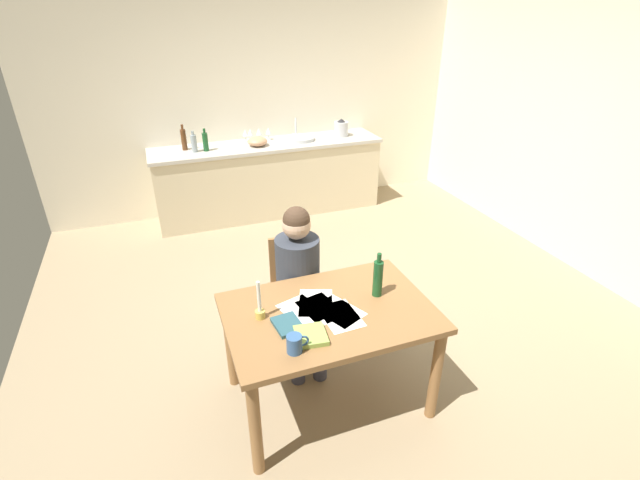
% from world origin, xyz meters
% --- Properties ---
extents(ground_plane, '(5.20, 5.20, 0.04)m').
position_xyz_m(ground_plane, '(0.00, 0.00, -0.02)').
color(ground_plane, '#937F60').
extents(wall_back, '(5.20, 0.12, 2.60)m').
position_xyz_m(wall_back, '(0.00, 2.60, 1.30)').
color(wall_back, silver).
rests_on(wall_back, ground).
extents(wall_right, '(0.12, 5.20, 2.60)m').
position_xyz_m(wall_right, '(2.60, 0.00, 1.30)').
color(wall_right, silver).
rests_on(wall_right, ground).
extents(kitchen_counter, '(2.79, 0.64, 0.90)m').
position_xyz_m(kitchen_counter, '(0.00, 2.24, 0.45)').
color(kitchen_counter, beige).
rests_on(kitchen_counter, ground).
extents(dining_table, '(1.28, 0.86, 0.74)m').
position_xyz_m(dining_table, '(-0.45, -0.95, 0.63)').
color(dining_table, olive).
rests_on(dining_table, ground).
extents(chair_at_table, '(0.45, 0.45, 0.87)m').
position_xyz_m(chair_at_table, '(-0.45, -0.28, 0.49)').
color(chair_at_table, olive).
rests_on(chair_at_table, ground).
extents(person_seated, '(0.37, 0.62, 1.19)m').
position_xyz_m(person_seated, '(-0.47, -0.43, 0.68)').
color(person_seated, '#333842').
rests_on(person_seated, ground).
extents(coffee_mug, '(0.13, 0.09, 0.10)m').
position_xyz_m(coffee_mug, '(-0.76, -1.23, 0.79)').
color(coffee_mug, '#33598C').
rests_on(coffee_mug, dining_table).
extents(candlestick, '(0.06, 0.06, 0.26)m').
position_xyz_m(candlestick, '(-0.86, -0.87, 0.81)').
color(candlestick, gold).
rests_on(candlestick, dining_table).
extents(book_magazine, '(0.20, 0.21, 0.03)m').
position_xyz_m(book_magazine, '(-0.64, -1.15, 0.76)').
color(book_magazine, '#90AE4E').
rests_on(book_magazine, dining_table).
extents(book_cookery, '(0.17, 0.21, 0.02)m').
position_xyz_m(book_cookery, '(-0.73, -1.01, 0.75)').
color(book_cookery, '#29505B').
rests_on(book_cookery, dining_table).
extents(paper_letter, '(0.29, 0.34, 0.00)m').
position_xyz_m(paper_letter, '(-0.61, -0.90, 0.74)').
color(paper_letter, white).
rests_on(paper_letter, dining_table).
extents(paper_bill, '(0.27, 0.33, 0.00)m').
position_xyz_m(paper_bill, '(-0.49, -0.92, 0.74)').
color(paper_bill, white).
rests_on(paper_bill, dining_table).
extents(paper_envelope, '(0.31, 0.36, 0.00)m').
position_xyz_m(paper_envelope, '(-0.40, -0.98, 0.74)').
color(paper_envelope, white).
rests_on(paper_envelope, dining_table).
extents(paper_receipt, '(0.30, 0.35, 0.00)m').
position_xyz_m(paper_receipt, '(-0.50, -0.85, 0.74)').
color(paper_receipt, white).
rests_on(paper_receipt, dining_table).
extents(paper_notice, '(0.22, 0.30, 0.00)m').
position_xyz_m(paper_notice, '(-0.41, -1.03, 0.74)').
color(paper_notice, white).
rests_on(paper_notice, dining_table).
extents(wine_bottle_on_table, '(0.06, 0.06, 0.31)m').
position_xyz_m(wine_bottle_on_table, '(-0.10, -0.90, 0.87)').
color(wine_bottle_on_table, '#194C23').
rests_on(wine_bottle_on_table, dining_table).
extents(sink_unit, '(0.36, 0.36, 0.24)m').
position_xyz_m(sink_unit, '(0.41, 2.24, 0.92)').
color(sink_unit, '#B2B7BC').
rests_on(sink_unit, kitchen_counter).
extents(bottle_oil, '(0.06, 0.06, 0.29)m').
position_xyz_m(bottle_oil, '(-0.96, 2.31, 1.02)').
color(bottle_oil, '#593319').
rests_on(bottle_oil, kitchen_counter).
extents(bottle_vinegar, '(0.07, 0.07, 0.24)m').
position_xyz_m(bottle_vinegar, '(-0.87, 2.19, 1.00)').
color(bottle_vinegar, '#8C999E').
rests_on(bottle_vinegar, kitchen_counter).
extents(bottle_wine_red, '(0.06, 0.06, 0.26)m').
position_xyz_m(bottle_wine_red, '(-0.74, 2.18, 1.01)').
color(bottle_wine_red, '#194C23').
rests_on(bottle_wine_red, kitchen_counter).
extents(mixing_bowl, '(0.24, 0.24, 0.11)m').
position_xyz_m(mixing_bowl, '(-0.14, 2.18, 0.95)').
color(mixing_bowl, tan).
rests_on(mixing_bowl, kitchen_counter).
extents(stovetop_kettle, '(0.18, 0.18, 0.22)m').
position_xyz_m(stovetop_kettle, '(0.96, 2.24, 1.00)').
color(stovetop_kettle, '#B7BABF').
rests_on(stovetop_kettle, kitchen_counter).
extents(wine_glass_near_sink, '(0.07, 0.07, 0.15)m').
position_xyz_m(wine_glass_near_sink, '(0.06, 2.39, 1.01)').
color(wine_glass_near_sink, silver).
rests_on(wine_glass_near_sink, kitchen_counter).
extents(wine_glass_by_kettle, '(0.07, 0.07, 0.15)m').
position_xyz_m(wine_glass_by_kettle, '(-0.06, 2.39, 1.01)').
color(wine_glass_by_kettle, silver).
rests_on(wine_glass_by_kettle, kitchen_counter).
extents(wine_glass_back_left, '(0.07, 0.07, 0.15)m').
position_xyz_m(wine_glass_back_left, '(-0.17, 2.39, 1.01)').
color(wine_glass_back_left, silver).
rests_on(wine_glass_back_left, kitchen_counter).
extents(wine_glass_back_right, '(0.07, 0.07, 0.15)m').
position_xyz_m(wine_glass_back_right, '(-0.23, 2.39, 1.01)').
color(wine_glass_back_right, silver).
rests_on(wine_glass_back_right, kitchen_counter).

